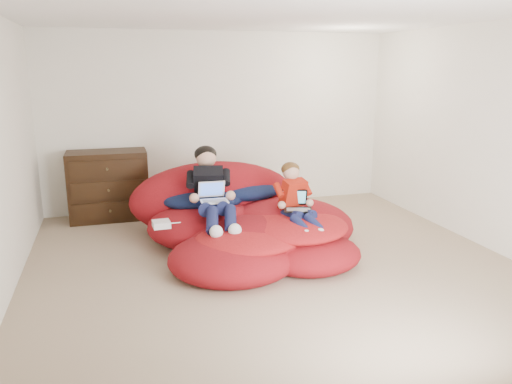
{
  "coord_description": "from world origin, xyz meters",
  "views": [
    {
      "loc": [
        -1.55,
        -4.59,
        2.02
      ],
      "look_at": [
        -0.08,
        0.42,
        0.7
      ],
      "focal_mm": 35.0,
      "sensor_mm": 36.0,
      "label": 1
    }
  ],
  "objects_px": {
    "younger_boy": "(296,198)",
    "older_boy": "(211,187)",
    "dresser": "(109,185)",
    "laptop_white": "(213,196)",
    "beanbag_pile": "(245,223)",
    "laptop_black": "(296,204)"
  },
  "relations": [
    {
      "from": "laptop_black",
      "to": "younger_boy",
      "type": "bearing_deg",
      "value": 90.0
    },
    {
      "from": "laptop_black",
      "to": "older_boy",
      "type": "bearing_deg",
      "value": 155.11
    },
    {
      "from": "older_boy",
      "to": "younger_boy",
      "type": "relative_size",
      "value": 1.4
    },
    {
      "from": "beanbag_pile",
      "to": "laptop_black",
      "type": "distance_m",
      "value": 0.68
    },
    {
      "from": "beanbag_pile",
      "to": "older_boy",
      "type": "bearing_deg",
      "value": 176.6
    },
    {
      "from": "beanbag_pile",
      "to": "older_boy",
      "type": "relative_size",
      "value": 2.16
    },
    {
      "from": "younger_boy",
      "to": "laptop_black",
      "type": "height_order",
      "value": "younger_boy"
    },
    {
      "from": "beanbag_pile",
      "to": "younger_boy",
      "type": "distance_m",
      "value": 0.71
    },
    {
      "from": "beanbag_pile",
      "to": "laptop_white",
      "type": "relative_size",
      "value": 8.44
    },
    {
      "from": "dresser",
      "to": "laptop_white",
      "type": "relative_size",
      "value": 3.4
    },
    {
      "from": "older_boy",
      "to": "laptop_black",
      "type": "bearing_deg",
      "value": -24.89
    },
    {
      "from": "younger_boy",
      "to": "older_boy",
      "type": "bearing_deg",
      "value": 155.43
    },
    {
      "from": "beanbag_pile",
      "to": "laptop_black",
      "type": "height_order",
      "value": "beanbag_pile"
    },
    {
      "from": "older_boy",
      "to": "younger_boy",
      "type": "height_order",
      "value": "older_boy"
    },
    {
      "from": "dresser",
      "to": "laptop_white",
      "type": "xyz_separation_m",
      "value": [
        1.11,
        -1.57,
        0.17
      ]
    },
    {
      "from": "dresser",
      "to": "younger_boy",
      "type": "relative_size",
      "value": 1.22
    },
    {
      "from": "dresser",
      "to": "laptop_white",
      "type": "distance_m",
      "value": 1.93
    },
    {
      "from": "older_boy",
      "to": "laptop_white",
      "type": "xyz_separation_m",
      "value": [
        0.0,
        -0.08,
        -0.08
      ]
    },
    {
      "from": "older_boy",
      "to": "laptop_black",
      "type": "height_order",
      "value": "older_boy"
    },
    {
      "from": "beanbag_pile",
      "to": "younger_boy",
      "type": "xyz_separation_m",
      "value": [
        0.49,
        -0.37,
        0.36
      ]
    },
    {
      "from": "laptop_white",
      "to": "younger_boy",
      "type": "bearing_deg",
      "value": -19.73
    },
    {
      "from": "beanbag_pile",
      "to": "laptop_black",
      "type": "bearing_deg",
      "value": -37.81
    }
  ]
}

